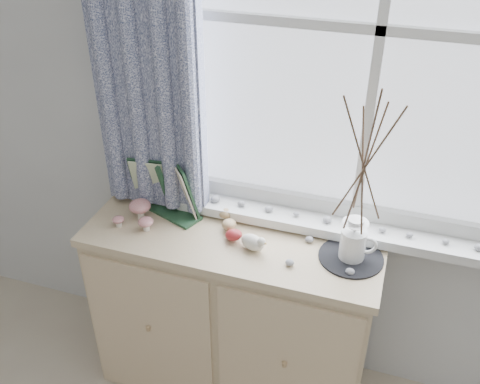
% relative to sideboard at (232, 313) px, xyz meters
% --- Properties ---
extents(sideboard, '(1.20, 0.45, 0.85)m').
position_rel_sideboard_xyz_m(sideboard, '(0.00, 0.00, 0.00)').
color(sideboard, tan).
rests_on(sideboard, ground).
extents(botanical_book, '(0.38, 0.25, 0.25)m').
position_rel_sideboard_xyz_m(botanical_book, '(-0.31, 0.06, 0.55)').
color(botanical_book, '#1E3E26').
rests_on(botanical_book, sideboard).
extents(toadstool_cluster, '(0.18, 0.15, 0.08)m').
position_rel_sideboard_xyz_m(toadstool_cluster, '(-0.40, -0.02, 0.47)').
color(toadstool_cluster, silver).
rests_on(toadstool_cluster, sideboard).
extents(wooden_eggs, '(0.14, 0.17, 0.07)m').
position_rel_sideboard_xyz_m(wooden_eggs, '(-0.02, 0.04, 0.45)').
color(wooden_eggs, tan).
rests_on(wooden_eggs, sideboard).
extents(songbird_figurine, '(0.15, 0.10, 0.07)m').
position_rel_sideboard_xyz_m(songbird_figurine, '(0.10, -0.05, 0.46)').
color(songbird_figurine, silver).
rests_on(songbird_figurine, sideboard).
extents(crocheted_doily, '(0.24, 0.24, 0.01)m').
position_rel_sideboard_xyz_m(crocheted_doily, '(0.47, 0.02, 0.43)').
color(crocheted_doily, black).
rests_on(crocheted_doily, sideboard).
extents(twig_pitcher, '(0.31, 0.31, 0.73)m').
position_rel_sideboard_xyz_m(twig_pitcher, '(0.47, 0.02, 0.84)').
color(twig_pitcher, white).
rests_on(twig_pitcher, crocheted_doily).
extents(sideboard_pebbles, '(0.33, 0.23, 0.02)m').
position_rel_sideboard_xyz_m(sideboard_pebbles, '(0.30, 0.00, 0.44)').
color(sideboard_pebbles, '#9C9C9E').
rests_on(sideboard_pebbles, sideboard).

